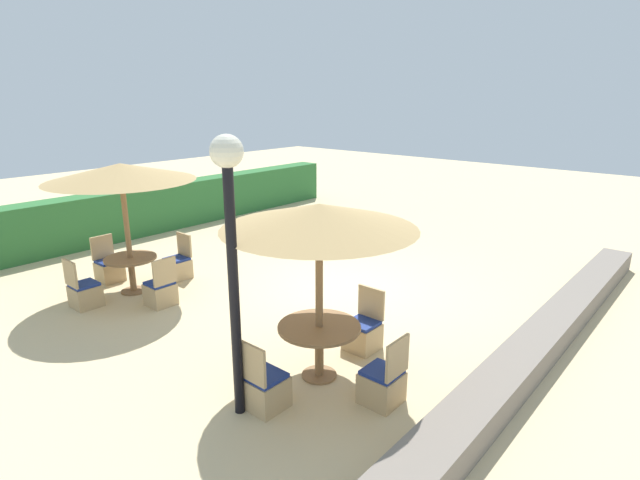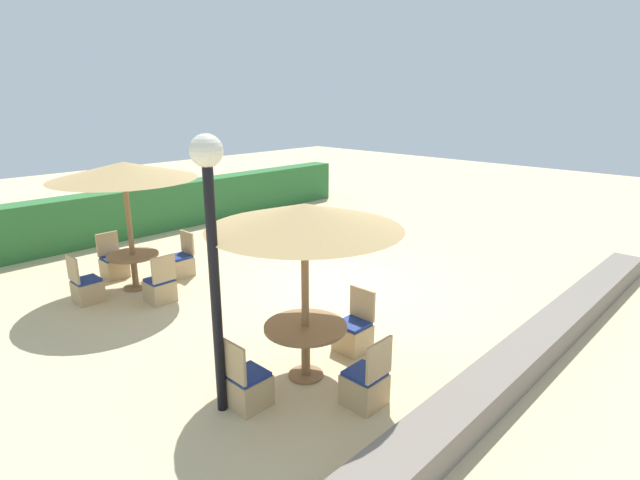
{
  "view_description": "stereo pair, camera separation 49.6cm",
  "coord_description": "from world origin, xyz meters",
  "views": [
    {
      "loc": [
        -7.26,
        -5.66,
        3.71
      ],
      "look_at": [
        0.0,
        0.6,
        0.9
      ],
      "focal_mm": 28.0,
      "sensor_mm": 36.0,
      "label": 1
    },
    {
      "loc": [
        -6.93,
        -6.03,
        3.71
      ],
      "look_at": [
        0.0,
        0.6,
        0.9
      ],
      "focal_mm": 28.0,
      "sensor_mm": 36.0,
      "label": 2
    }
  ],
  "objects": [
    {
      "name": "round_table_front_left",
      "position": [
        -2.7,
        -1.71,
        0.6
      ],
      "size": [
        1.11,
        1.11,
        0.75
      ],
      "color": "olive",
      "rests_on": "ground_plane"
    },
    {
      "name": "patio_chair_front_left_west",
      "position": [
        -3.67,
        -1.67,
        0.26
      ],
      "size": [
        0.46,
        0.46,
        0.93
      ],
      "rotation": [
        0.0,
        0.0,
        -1.57
      ],
      "color": "tan",
      "rests_on": "ground_plane"
    },
    {
      "name": "parasol_front_left",
      "position": [
        -2.7,
        -1.71,
        2.24
      ],
      "size": [
        2.5,
        2.5,
        2.41
      ],
      "color": "olive",
      "rests_on": "ground_plane"
    },
    {
      "name": "stone_border",
      "position": [
        0.0,
        -3.79,
        0.2
      ],
      "size": [
        10.0,
        0.56,
        0.4
      ],
      "primitive_type": "cube",
      "color": "slate",
      "rests_on": "ground_plane"
    },
    {
      "name": "parasol_back_left",
      "position": [
        -2.77,
        3.03,
        2.33
      ],
      "size": [
        2.69,
        2.69,
        2.5
      ],
      "color": "olive",
      "rests_on": "ground_plane"
    },
    {
      "name": "patio_chair_front_left_east",
      "position": [
        -1.68,
        -1.71,
        0.26
      ],
      "size": [
        0.46,
        0.46,
        0.93
      ],
      "rotation": [
        0.0,
        0.0,
        1.57
      ],
      "color": "tan",
      "rests_on": "ground_plane"
    },
    {
      "name": "lamp_post",
      "position": [
        -3.93,
        -1.5,
        2.35
      ],
      "size": [
        0.36,
        0.36,
        3.32
      ],
      "color": "black",
      "rests_on": "ground_plane"
    },
    {
      "name": "ground_plane",
      "position": [
        0.0,
        0.0,
        0.0
      ],
      "size": [
        40.0,
        40.0,
        0.0
      ],
      "primitive_type": "plane",
      "color": "#D1BA8C"
    },
    {
      "name": "patio_chair_front_left_south",
      "position": [
        -2.65,
        -2.71,
        0.26
      ],
      "size": [
        0.46,
        0.46,
        0.93
      ],
      "color": "tan",
      "rests_on": "ground_plane"
    },
    {
      "name": "patio_chair_back_left_north",
      "position": [
        -2.77,
        3.95,
        0.26
      ],
      "size": [
        0.46,
        0.46,
        0.93
      ],
      "rotation": [
        0.0,
        0.0,
        3.14
      ],
      "color": "tan",
      "rests_on": "ground_plane"
    },
    {
      "name": "patio_chair_back_left_west",
      "position": [
        -3.71,
        3.02,
        0.26
      ],
      "size": [
        0.46,
        0.46,
        0.93
      ],
      "rotation": [
        0.0,
        0.0,
        -1.57
      ],
      "color": "tan",
      "rests_on": "ground_plane"
    },
    {
      "name": "round_table_back_left",
      "position": [
        -2.77,
        3.03,
        0.54
      ],
      "size": [
        0.98,
        0.98,
        0.7
      ],
      "color": "olive",
      "rests_on": "ground_plane"
    },
    {
      "name": "patio_chair_back_left_east",
      "position": [
        -1.76,
        3.0,
        0.26
      ],
      "size": [
        0.46,
        0.46,
        0.93
      ],
      "rotation": [
        0.0,
        0.0,
        1.57
      ],
      "color": "tan",
      "rests_on": "ground_plane"
    },
    {
      "name": "hedge_row",
      "position": [
        0.0,
        6.72,
        0.64
      ],
      "size": [
        13.0,
        0.7,
        1.28
      ],
      "primitive_type": "cube",
      "color": "#2D6B33",
      "rests_on": "ground_plane"
    },
    {
      "name": "patio_chair_back_left_south",
      "position": [
        -2.77,
        2.04,
        0.26
      ],
      "size": [
        0.46,
        0.46,
        0.93
      ],
      "color": "tan",
      "rests_on": "ground_plane"
    }
  ]
}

